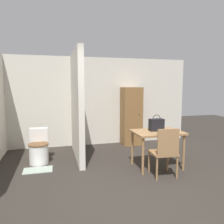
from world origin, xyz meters
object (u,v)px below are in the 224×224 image
Objects in this scene: toilet at (39,149)px; handbag at (156,125)px; wooden_cabinet at (131,116)px; wooden_chair at (165,151)px; dining_table at (157,136)px.

toilet is 2.19× the size of handbag.
wooden_cabinet is at bearing 86.83° from handbag.
handbag is at bearing -93.17° from wooden_cabinet.
handbag reaches higher than wooden_chair.
handbag is (-0.00, 0.05, 0.23)m from dining_table.
wooden_chair is at bearing -94.70° from wooden_cabinet.
wooden_cabinet reaches higher than dining_table.
dining_table is at bearing 82.67° from wooden_chair.
toilet is 0.45× the size of wooden_cabinet.
wooden_chair is at bearing -31.70° from toilet.
dining_table reaches higher than toilet.
wooden_cabinet reaches higher than wooden_chair.
handbag is at bearing 92.73° from dining_table.
wooden_cabinet is (0.10, 1.86, 0.16)m from dining_table.
dining_table is at bearing -93.01° from wooden_cabinet.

